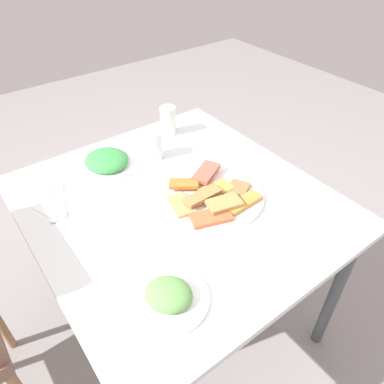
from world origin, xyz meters
TOP-DOWN VIEW (x-y plane):
  - ground_plane at (0.00, 0.00)m, footprint 6.00×6.00m
  - dining_table at (0.00, 0.00)m, footprint 1.00×0.94m
  - pide_platter at (-0.06, -0.10)m, footprint 0.34×0.34m
  - salad_plate_greens at (0.32, 0.10)m, footprint 0.23×0.23m
  - salad_plate_rice at (-0.31, 0.24)m, footprint 0.21×0.21m
  - soda_can at (0.39, -0.22)m, footprint 0.09×0.09m
  - drinking_glass at (0.27, -0.08)m, footprint 0.07×0.07m
  - paper_napkin at (0.23, 0.33)m, footprint 0.16×0.16m
  - fork at (0.23, 0.31)m, footprint 0.17×0.06m
  - spoon at (0.23, 0.35)m, footprint 0.18×0.07m

SIDE VIEW (x-z plane):
  - ground_plane at x=0.00m, z-range 0.00..0.00m
  - dining_table at x=0.00m, z-range 0.28..0.98m
  - paper_napkin at x=0.23m, z-range 0.70..0.71m
  - fork at x=0.23m, z-range 0.71..0.71m
  - spoon at x=0.23m, z-range 0.71..0.71m
  - pide_platter at x=-0.06m, z-range 0.70..0.74m
  - salad_plate_rice at x=-0.31m, z-range 0.70..0.75m
  - salad_plate_greens at x=0.32m, z-range 0.70..0.75m
  - drinking_glass at x=0.27m, z-range 0.70..0.81m
  - soda_can at x=0.39m, z-range 0.70..0.83m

